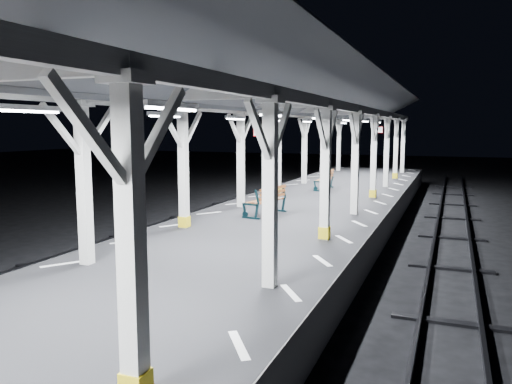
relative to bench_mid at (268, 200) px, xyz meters
The scene contains 9 objects.
ground 5.01m from the bench_mid, 83.59° to the right, with size 120.00×120.00×0.00m, color black.
platform 4.89m from the bench_mid, 83.59° to the right, with size 6.00×50.00×1.00m, color black.
hazard_stripes_left 5.15m from the bench_mid, 111.94° to the right, with size 1.00×48.00×0.01m, color silver.
hazard_stripes_right 5.64m from the bench_mid, 57.89° to the right, with size 1.00×48.00×0.01m, color silver.
track_left 6.68m from the bench_mid, 133.20° to the right, with size 2.20×60.00×0.16m.
track_right 7.43m from the bench_mid, 40.67° to the right, with size 2.20×60.00×0.16m.
canopy 5.69m from the bench_mid, 83.60° to the right, with size 5.40×49.00×4.65m.
bench_mid is the anchor object (origin of this frame).
bench_far 7.26m from the bench_mid, 88.92° to the left, with size 0.68×1.67×0.89m.
Camera 1 is at (4.91, -10.01, 3.79)m, focal length 35.00 mm.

